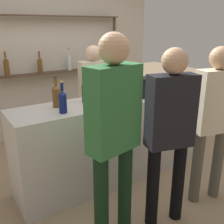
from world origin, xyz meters
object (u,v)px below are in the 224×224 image
(ice_bucket, at_px, (145,87))
(customer_center, at_px, (170,127))
(customer_right, at_px, (214,115))
(wine_glass, at_px, (133,85))
(counter_bottle_1, at_px, (85,91))
(server_behind_counter, at_px, (94,92))
(counter_bottle_2, at_px, (116,87))
(customer_left, at_px, (114,127))
(counter_bottle_0, at_px, (57,95))
(counter_bottle_3, at_px, (63,101))

(ice_bucket, relative_size, customer_center, 0.14)
(customer_right, bearing_deg, wine_glass, 26.99)
(counter_bottle_1, relative_size, server_behind_counter, 0.21)
(customer_center, bearing_deg, server_behind_counter, 10.53)
(ice_bucket, distance_m, server_behind_counter, 0.84)
(counter_bottle_2, xyz_separation_m, customer_center, (-0.10, -0.98, -0.15))
(counter_bottle_1, bearing_deg, counter_bottle_2, -5.66)
(customer_right, bearing_deg, ice_bucket, 29.08)
(counter_bottle_2, bearing_deg, customer_left, -125.44)
(wine_glass, bearing_deg, customer_left, -134.66)
(counter_bottle_2, distance_m, customer_center, 0.99)
(counter_bottle_2, height_order, customer_center, customer_center)
(counter_bottle_1, distance_m, customer_left, 0.94)
(customer_left, bearing_deg, customer_right, -104.80)
(wine_glass, bearing_deg, ice_bucket, -86.40)
(counter_bottle_2, bearing_deg, ice_bucket, -23.77)
(customer_center, xyz_separation_m, customer_left, (-0.52, 0.10, 0.07))
(customer_left, bearing_deg, counter_bottle_1, -24.35)
(counter_bottle_0, height_order, counter_bottle_1, counter_bottle_1)
(counter_bottle_0, height_order, customer_left, customer_left)
(counter_bottle_0, distance_m, counter_bottle_3, 0.22)
(ice_bucket, bearing_deg, counter_bottle_2, 156.23)
(server_behind_counter, bearing_deg, counter_bottle_0, -44.57)
(counter_bottle_2, xyz_separation_m, customer_right, (0.53, -0.97, -0.16))
(counter_bottle_2, bearing_deg, customer_right, -61.25)
(counter_bottle_3, height_order, wine_glass, counter_bottle_3)
(ice_bucket, height_order, customer_left, customer_left)
(wine_glass, distance_m, customer_center, 1.12)
(wine_glass, height_order, customer_center, customer_center)
(counter_bottle_1, bearing_deg, customer_right, -47.46)
(counter_bottle_0, bearing_deg, counter_bottle_1, -1.59)
(counter_bottle_1, xyz_separation_m, customer_right, (0.92, -1.00, -0.16))
(ice_bucket, bearing_deg, counter_bottle_1, 165.86)
(ice_bucket, height_order, customer_center, customer_center)
(counter_bottle_2, height_order, wine_glass, counter_bottle_2)
(customer_center, distance_m, server_behind_counter, 1.62)
(server_behind_counter, bearing_deg, counter_bottle_3, -36.57)
(wine_glass, bearing_deg, counter_bottle_0, -179.08)
(counter_bottle_0, relative_size, ice_bucket, 1.38)
(counter_bottle_3, relative_size, customer_center, 0.19)
(ice_bucket, distance_m, customer_left, 1.19)
(wine_glass, bearing_deg, server_behind_counter, 113.36)
(customer_left, xyz_separation_m, server_behind_counter, (0.68, 1.51, -0.12))
(counter_bottle_3, xyz_separation_m, customer_left, (0.13, -0.70, -0.07))
(server_behind_counter, bearing_deg, ice_bucket, 26.90)
(customer_right, bearing_deg, customer_center, 105.75)
(counter_bottle_3, height_order, customer_left, customer_left)
(counter_bottle_1, bearing_deg, counter_bottle_3, -149.63)
(wine_glass, distance_m, ice_bucket, 0.21)
(customer_center, xyz_separation_m, customer_right, (0.63, 0.01, -0.01))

